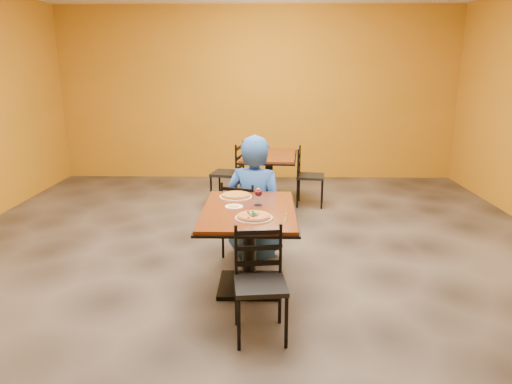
{
  "coord_description": "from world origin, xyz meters",
  "views": [
    {
      "loc": [
        0.15,
        -4.41,
        1.94
      ],
      "look_at": [
        0.06,
        -0.3,
        0.85
      ],
      "focal_mm": 32.74,
      "sensor_mm": 36.0,
      "label": 1
    }
  ],
  "objects_px": {
    "chair_main_near": "(260,285)",
    "chair_second_right": "(311,177)",
    "chair_main_far": "(244,218)",
    "plate_main": "(254,218)",
    "diner": "(255,196)",
    "table_second": "(269,168)",
    "chair_second_left": "(227,174)",
    "plate_far": "(236,197)",
    "table_main": "(249,230)",
    "pizza_main": "(254,216)",
    "side_plate": "(234,207)",
    "pizza_far": "(236,195)",
    "wine_glass": "(258,196)"
  },
  "relations": [
    {
      "from": "table_second",
      "to": "chair_second_left",
      "type": "xyz_separation_m",
      "value": [
        -0.6,
        0.0,
        -0.09
      ]
    },
    {
      "from": "chair_main_near",
      "to": "diner",
      "type": "height_order",
      "value": "diner"
    },
    {
      "from": "plate_main",
      "to": "table_main",
      "type": "bearing_deg",
      "value": 100.96
    },
    {
      "from": "pizza_main",
      "to": "table_second",
      "type": "bearing_deg",
      "value": 87.23
    },
    {
      "from": "side_plate",
      "to": "pizza_far",
      "type": "bearing_deg",
      "value": 90.72
    },
    {
      "from": "chair_second_right",
      "to": "plate_far",
      "type": "bearing_deg",
      "value": 165.89
    },
    {
      "from": "chair_main_near",
      "to": "chair_second_right",
      "type": "height_order",
      "value": "chair_second_right"
    },
    {
      "from": "table_second",
      "to": "chair_main_far",
      "type": "height_order",
      "value": "chair_main_far"
    },
    {
      "from": "chair_second_left",
      "to": "plate_main",
      "type": "relative_size",
      "value": 2.98
    },
    {
      "from": "chair_second_right",
      "to": "pizza_far",
      "type": "height_order",
      "value": "chair_second_right"
    },
    {
      "from": "plate_main",
      "to": "pizza_far",
      "type": "bearing_deg",
      "value": 106.2
    },
    {
      "from": "chair_second_left",
      "to": "pizza_main",
      "type": "relative_size",
      "value": 3.26
    },
    {
      "from": "chair_main_far",
      "to": "wine_glass",
      "type": "xyz_separation_m",
      "value": [
        0.17,
        -0.67,
        0.43
      ]
    },
    {
      "from": "table_main",
      "to": "chair_second_right",
      "type": "height_order",
      "value": "chair_second_right"
    },
    {
      "from": "table_main",
      "to": "pizza_far",
      "type": "relative_size",
      "value": 4.39
    },
    {
      "from": "pizza_main",
      "to": "plate_far",
      "type": "relative_size",
      "value": 0.92
    },
    {
      "from": "plate_main",
      "to": "wine_glass",
      "type": "bearing_deg",
      "value": 85.53
    },
    {
      "from": "table_second",
      "to": "pizza_far",
      "type": "height_order",
      "value": "pizza_far"
    },
    {
      "from": "pizza_main",
      "to": "chair_main_near",
      "type": "bearing_deg",
      "value": -83.51
    },
    {
      "from": "chair_main_near",
      "to": "side_plate",
      "type": "height_order",
      "value": "chair_main_near"
    },
    {
      "from": "diner",
      "to": "table_second",
      "type": "bearing_deg",
      "value": -79.59
    },
    {
      "from": "chair_main_near",
      "to": "chair_main_far",
      "type": "relative_size",
      "value": 1.0
    },
    {
      "from": "chair_main_far",
      "to": "side_plate",
      "type": "xyz_separation_m",
      "value": [
        -0.05,
        -0.74,
        0.34
      ]
    },
    {
      "from": "chair_main_far",
      "to": "chair_main_near",
      "type": "bearing_deg",
      "value": 116.8
    },
    {
      "from": "chair_main_far",
      "to": "plate_far",
      "type": "xyz_separation_m",
      "value": [
        -0.05,
        -0.4,
        0.34
      ]
    },
    {
      "from": "chair_main_far",
      "to": "pizza_far",
      "type": "bearing_deg",
      "value": 102.34
    },
    {
      "from": "plate_main",
      "to": "wine_glass",
      "type": "xyz_separation_m",
      "value": [
        0.03,
        0.38,
        0.08
      ]
    },
    {
      "from": "chair_second_left",
      "to": "plate_main",
      "type": "xyz_separation_m",
      "value": [
        0.46,
        -2.95,
        0.29
      ]
    },
    {
      "from": "chair_second_right",
      "to": "diner",
      "type": "distance_m",
      "value": 2.05
    },
    {
      "from": "plate_far",
      "to": "side_plate",
      "type": "relative_size",
      "value": 1.94
    },
    {
      "from": "table_second",
      "to": "chair_second_right",
      "type": "height_order",
      "value": "chair_second_right"
    },
    {
      "from": "pizza_far",
      "to": "wine_glass",
      "type": "xyz_separation_m",
      "value": [
        0.22,
        -0.27,
        0.07
      ]
    },
    {
      "from": "plate_main",
      "to": "pizza_main",
      "type": "xyz_separation_m",
      "value": [
        0.0,
        0.0,
        0.02
      ]
    },
    {
      "from": "pizza_main",
      "to": "side_plate",
      "type": "relative_size",
      "value": 1.77
    },
    {
      "from": "chair_second_left",
      "to": "plate_far",
      "type": "bearing_deg",
      "value": 19.95
    },
    {
      "from": "table_second",
      "to": "chair_main_far",
      "type": "relative_size",
      "value": 1.47
    },
    {
      "from": "chair_second_left",
      "to": "pizza_main",
      "type": "xyz_separation_m",
      "value": [
        0.46,
        -2.95,
        0.31
      ]
    },
    {
      "from": "chair_second_left",
      "to": "chair_second_right",
      "type": "relative_size",
      "value": 1.09
    },
    {
      "from": "pizza_main",
      "to": "side_plate",
      "type": "bearing_deg",
      "value": 120.44
    },
    {
      "from": "chair_main_far",
      "to": "pizza_far",
      "type": "height_order",
      "value": "chair_main_far"
    },
    {
      "from": "chair_second_right",
      "to": "side_plate",
      "type": "bearing_deg",
      "value": 168.55
    },
    {
      "from": "chair_main_far",
      "to": "plate_main",
      "type": "bearing_deg",
      "value": 117.1
    },
    {
      "from": "pizza_main",
      "to": "plate_far",
      "type": "xyz_separation_m",
      "value": [
        -0.19,
        0.65,
        -0.02
      ]
    },
    {
      "from": "table_second",
      "to": "chair_main_near",
      "type": "height_order",
      "value": "chair_main_near"
    },
    {
      "from": "plate_main",
      "to": "chair_main_far",
      "type": "bearing_deg",
      "value": 97.37
    },
    {
      "from": "table_main",
      "to": "chair_main_far",
      "type": "height_order",
      "value": "chair_main_far"
    },
    {
      "from": "pizza_main",
      "to": "plate_far",
      "type": "bearing_deg",
      "value": 106.2
    },
    {
      "from": "pizza_main",
      "to": "pizza_far",
      "type": "height_order",
      "value": "same"
    },
    {
      "from": "pizza_main",
      "to": "wine_glass",
      "type": "bearing_deg",
      "value": 85.53
    },
    {
      "from": "plate_main",
      "to": "chair_main_near",
      "type": "bearing_deg",
      "value": -83.51
    }
  ]
}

